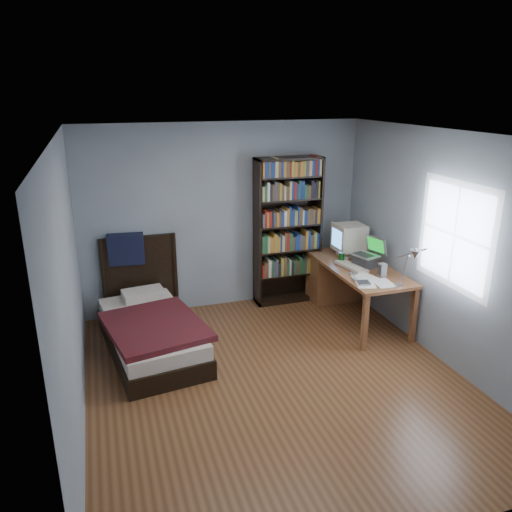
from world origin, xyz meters
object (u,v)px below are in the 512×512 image
object	(u,v)px
desk	(340,276)
bed	(150,326)
speaker	(382,270)
keyboard	(352,267)
bookshelf	(288,231)
crt_monitor	(349,238)
laptop	(366,258)
soda_can	(341,258)
desk_lamp	(413,258)

from	to	relation	value
desk	bed	xyz separation A→B (m)	(-2.67, -0.44, -0.16)
speaker	keyboard	bearing A→B (deg)	112.07
bookshelf	bed	world-z (taller)	bookshelf
crt_monitor	laptop	distance (m)	0.50
keyboard	soda_can	distance (m)	0.23
desk	keyboard	distance (m)	0.62
desk_lamp	keyboard	xyz separation A→B (m)	(-0.10, 1.09, -0.46)
laptop	speaker	world-z (taller)	laptop
bookshelf	laptop	bearing A→B (deg)	-50.59
desk_lamp	bed	xyz separation A→B (m)	(-2.65, 1.17, -0.95)
bed	crt_monitor	bearing A→B (deg)	7.96
laptop	keyboard	xyz separation A→B (m)	(-0.19, 0.01, -0.09)
soda_can	bookshelf	world-z (taller)	bookshelf
keyboard	desk	bearing A→B (deg)	67.55
speaker	soda_can	world-z (taller)	speaker
speaker	desk_lamp	bearing A→B (deg)	-105.96
desk	speaker	bearing A→B (deg)	-83.67
keyboard	bed	size ratio (longest dim) A/B	0.24
speaker	bookshelf	size ratio (longest dim) A/B	0.08
speaker	bed	size ratio (longest dim) A/B	0.08
desk	keyboard	world-z (taller)	keyboard
crt_monitor	soda_can	distance (m)	0.37
desk	crt_monitor	bearing A→B (deg)	-32.43
bed	speaker	bearing A→B (deg)	-9.37
crt_monitor	keyboard	xyz separation A→B (m)	(-0.19, -0.46, -0.23)
crt_monitor	bookshelf	bearing A→B (deg)	150.68
soda_can	bookshelf	bearing A→B (deg)	128.04
desk	laptop	size ratio (longest dim) A/B	4.34
soda_can	bed	size ratio (longest dim) A/B	0.06
crt_monitor	keyboard	distance (m)	0.55
laptop	keyboard	size ratio (longest dim) A/B	0.81
keyboard	soda_can	world-z (taller)	soda_can
desk	laptop	distance (m)	0.68
keyboard	bed	world-z (taller)	bed
desk_lamp	soda_can	bearing A→B (deg)	95.56
bed	soda_can	bearing A→B (deg)	3.32
crt_monitor	keyboard	world-z (taller)	crt_monitor
laptop	bed	xyz separation A→B (m)	(-2.75, 0.09, -0.58)
soda_can	desk_lamp	bearing A→B (deg)	-84.44
speaker	bookshelf	world-z (taller)	bookshelf
soda_can	crt_monitor	bearing A→B (deg)	46.97
crt_monitor	laptop	world-z (taller)	crt_monitor
keyboard	soda_can	size ratio (longest dim) A/B	3.66
keyboard	speaker	world-z (taller)	speaker
laptop	soda_can	bearing A→B (deg)	132.84
keyboard	speaker	size ratio (longest dim) A/B	3.02
bookshelf	keyboard	bearing A→B (deg)	-58.50
desk	desk_lamp	world-z (taller)	desk_lamp
speaker	bed	world-z (taller)	bed
laptop	desk_lamp	size ratio (longest dim) A/B	0.66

